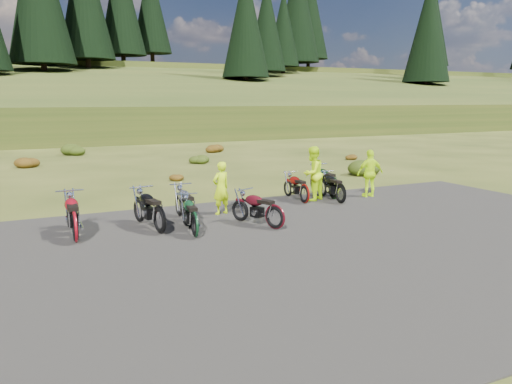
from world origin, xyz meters
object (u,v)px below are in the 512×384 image
motorcycle_0 (160,234)px  motorcycle_3 (192,228)px  person_middle (221,189)px  motorcycle_7 (333,200)px

motorcycle_0 → motorcycle_3: (0.98, 0.30, 0.00)m
motorcycle_3 → person_middle: person_middle is taller
motorcycle_0 → person_middle: 2.84m
motorcycle_7 → person_middle: (-4.49, -0.48, 0.82)m
motorcycle_3 → person_middle: size_ratio=1.26×
motorcycle_7 → motorcycle_3: bearing=111.2°
motorcycle_0 → motorcycle_3: size_ratio=1.04×
motorcycle_0 → motorcycle_7: 7.06m
motorcycle_7 → person_middle: person_middle is taller
motorcycle_3 → person_middle: (1.33, 1.14, 0.82)m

